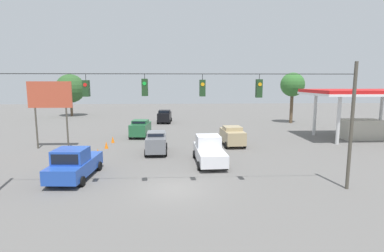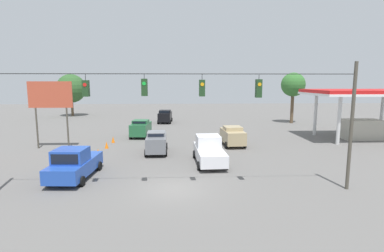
# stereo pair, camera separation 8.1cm
# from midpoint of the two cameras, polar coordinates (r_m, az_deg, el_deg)

# --- Properties ---
(ground_plane) EXTENTS (140.00, 140.00, 0.00)m
(ground_plane) POSITION_cam_midpoint_polar(r_m,az_deg,el_deg) (18.34, -3.24, -11.91)
(ground_plane) COLOR #605E5B
(overhead_signal_span) EXTENTS (20.88, 0.38, 7.52)m
(overhead_signal_span) POSITION_cam_midpoint_polar(r_m,az_deg,el_deg) (16.87, -3.19, 3.01)
(overhead_signal_span) COLOR #4C473D
(overhead_signal_span) RESTS_ON ground_plane
(pickup_truck_white_crossing_near) EXTENTS (2.40, 5.51, 2.12)m
(pickup_truck_white_crossing_near) POSITION_cam_midpoint_polar(r_m,az_deg,el_deg) (23.71, 3.37, -4.73)
(pickup_truck_white_crossing_near) COLOR silver
(pickup_truck_white_crossing_near) RESTS_ON ground_plane
(sedan_green_withflow_far) EXTENTS (2.33, 3.99, 1.99)m
(sedan_green_withflow_far) POSITION_cam_midpoint_polar(r_m,az_deg,el_deg) (35.15, -9.66, -0.41)
(sedan_green_withflow_far) COLOR #236038
(sedan_green_withflow_far) RESTS_ON ground_plane
(sedan_tan_oncoming_far) EXTENTS (2.24, 4.08, 1.94)m
(sedan_tan_oncoming_far) POSITION_cam_midpoint_polar(r_m,az_deg,el_deg) (30.31, 7.81, -1.83)
(sedan_tan_oncoming_far) COLOR tan
(sedan_tan_oncoming_far) RESTS_ON ground_plane
(sedan_grey_withflow_mid) EXTENTS (2.04, 4.24, 1.95)m
(sedan_grey_withflow_mid) POSITION_cam_midpoint_polar(r_m,az_deg,el_deg) (27.16, -6.70, -3.00)
(sedan_grey_withflow_mid) COLOR slate
(sedan_grey_withflow_mid) RESTS_ON ground_plane
(pickup_truck_blue_parked_shoulder) EXTENTS (2.53, 5.30, 2.12)m
(pickup_truck_blue_parked_shoulder) POSITION_cam_midpoint_polar(r_m,az_deg,el_deg) (21.40, -21.40, -6.76)
(pickup_truck_blue_parked_shoulder) COLOR #234CB2
(pickup_truck_blue_parked_shoulder) RESTS_ON ground_plane
(sedan_black_withflow_deep) EXTENTS (2.25, 4.29, 1.97)m
(sedan_black_withflow_deep) POSITION_cam_midpoint_polar(r_m,az_deg,el_deg) (47.01, -5.10, 1.88)
(sedan_black_withflow_deep) COLOR black
(sedan_black_withflow_deep) RESTS_ON ground_plane
(traffic_cone_nearest) EXTENTS (0.36, 0.36, 0.67)m
(traffic_cone_nearest) POSITION_cam_midpoint_polar(r_m,az_deg,el_deg) (21.66, -21.38, -8.35)
(traffic_cone_nearest) COLOR orange
(traffic_cone_nearest) RESTS_ON ground_plane
(traffic_cone_second) EXTENTS (0.36, 0.36, 0.67)m
(traffic_cone_second) POSITION_cam_midpoint_polar(r_m,az_deg,el_deg) (24.20, -19.17, -6.48)
(traffic_cone_second) COLOR orange
(traffic_cone_second) RESTS_ON ground_plane
(traffic_cone_third) EXTENTS (0.36, 0.36, 0.67)m
(traffic_cone_third) POSITION_cam_midpoint_polar(r_m,az_deg,el_deg) (27.13, -17.37, -4.81)
(traffic_cone_third) COLOR orange
(traffic_cone_third) RESTS_ON ground_plane
(traffic_cone_fourth) EXTENTS (0.36, 0.36, 0.67)m
(traffic_cone_fourth) POSITION_cam_midpoint_polar(r_m,az_deg,el_deg) (30.01, -15.89, -3.49)
(traffic_cone_fourth) COLOR orange
(traffic_cone_fourth) RESTS_ON ground_plane
(traffic_cone_fifth) EXTENTS (0.36, 0.36, 0.67)m
(traffic_cone_fifth) POSITION_cam_midpoint_polar(r_m,az_deg,el_deg) (32.61, -14.73, -2.51)
(traffic_cone_fifth) COLOR orange
(traffic_cone_fifth) RESTS_ON ground_plane
(gas_station) EXTENTS (11.71, 7.70, 5.51)m
(gas_station) POSITION_cam_midpoint_polar(r_m,az_deg,el_deg) (38.08, 29.89, 3.76)
(gas_station) COLOR red
(gas_station) RESTS_ON ground_plane
(roadside_billboard) EXTENTS (4.12, 0.16, 6.41)m
(roadside_billboard) POSITION_cam_midpoint_polar(r_m,az_deg,el_deg) (31.36, -25.30, 4.60)
(roadside_billboard) COLOR #4C473D
(roadside_billboard) RESTS_ON ground_plane
(tree_horizon_left) EXTENTS (3.64, 3.64, 7.76)m
(tree_horizon_left) POSITION_cam_midpoint_polar(r_m,az_deg,el_deg) (48.68, 18.76, 7.39)
(tree_horizon_left) COLOR brown
(tree_horizon_left) RESTS_ON ground_plane
(tree_horizon_right) EXTENTS (5.26, 5.26, 7.76)m
(tree_horizon_right) POSITION_cam_midpoint_polar(r_m,az_deg,el_deg) (60.07, -21.99, 6.64)
(tree_horizon_right) COLOR brown
(tree_horizon_right) RESTS_ON ground_plane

